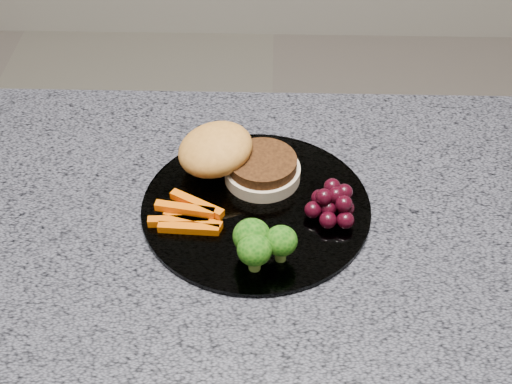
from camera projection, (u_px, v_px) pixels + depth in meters
countertop at (272, 267)px, 0.77m from camera, size 1.20×0.60×0.04m
plate at (256, 207)px, 0.81m from camera, size 0.26×0.26×0.01m
burger at (232, 159)px, 0.83m from camera, size 0.15×0.11×0.05m
carrot_sticks at (189, 216)px, 0.78m from camera, size 0.08×0.06×0.02m
broccoli at (261, 242)px, 0.73m from camera, size 0.07×0.06×0.05m
grape_bunch at (333, 203)px, 0.79m from camera, size 0.06×0.06×0.03m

